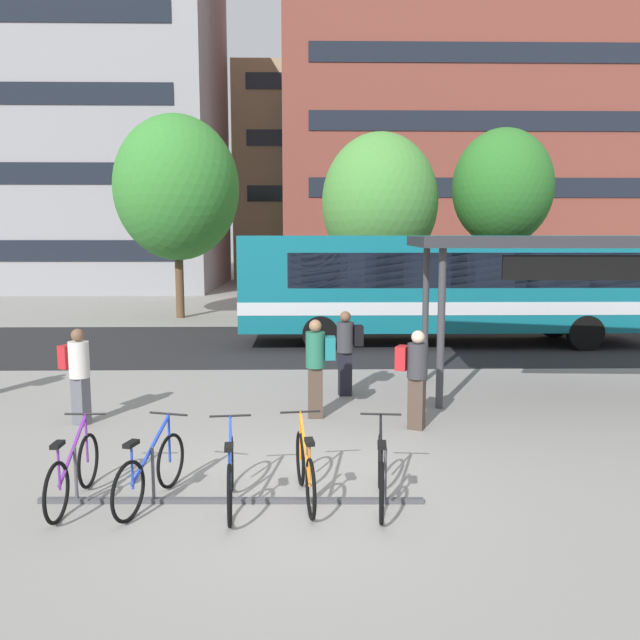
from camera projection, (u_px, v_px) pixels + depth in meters
ground at (296, 492)px, 8.09m from camera, size 200.00×200.00×0.00m
bus_lane_asphalt at (303, 344)px, 18.96m from camera, size 80.00×7.20×0.01m
city_bus at (444, 284)px, 18.80m from camera, size 12.03×2.61×3.20m
bike_rack at (231, 496)px, 7.76m from camera, size 4.69×0.18×0.70m
parked_bicycle_purple_0 at (73, 473)px, 7.70m from camera, size 0.52×1.72×0.99m
parked_bicycle_blue_1 at (151, 473)px, 7.72m from camera, size 0.63×1.67×0.99m
parked_bicycle_blue_2 at (230, 476)px, 7.62m from camera, size 0.52×1.72×0.99m
parked_bicycle_orange_3 at (305, 470)px, 7.80m from camera, size 0.52×1.72×0.99m
parked_bicycle_black_4 at (381, 473)px, 7.70m from camera, size 0.52×1.72×0.99m
transit_shelter at (583, 247)px, 12.59m from camera, size 6.77×3.43×3.20m
commuter_red_pack_0 at (78, 370)px, 10.87m from camera, size 0.60×0.51×1.67m
commuter_red_pack_1 at (415, 372)px, 10.61m from camera, size 0.60×0.51×1.67m
commuter_teal_pack_2 at (317, 361)px, 11.25m from camera, size 0.52×0.34×1.76m
commuter_black_pack_3 at (347, 347)px, 12.83m from camera, size 0.55×0.37×1.72m
street_tree_0 at (177, 188)px, 24.28m from camera, size 4.72×4.72×7.73m
street_tree_1 at (502, 188)px, 23.51m from camera, size 3.66×3.66×7.09m
street_tree_2 at (380, 203)px, 23.24m from camera, size 4.22×4.22×6.89m
building_left_wing at (33, 122)px, 38.16m from camera, size 21.89×11.99×19.81m
building_right_wing at (478, 82)px, 40.48m from camera, size 24.53×10.78×25.58m
building_centre_block at (351, 178)px, 50.09m from camera, size 17.39×11.40×15.13m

